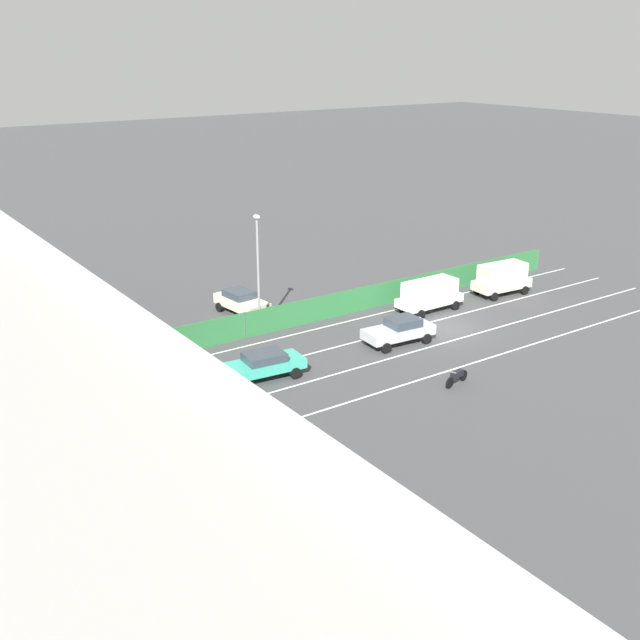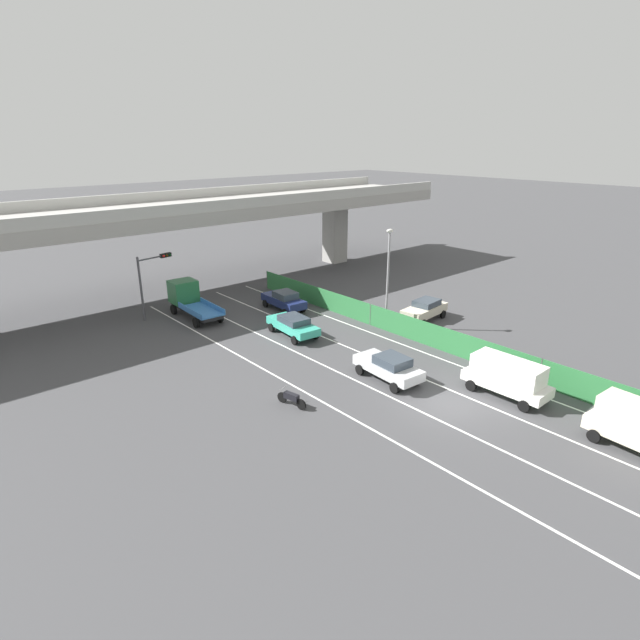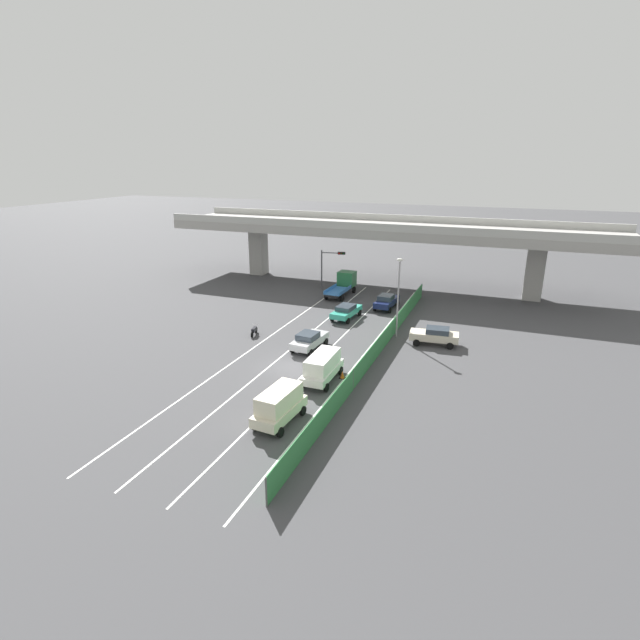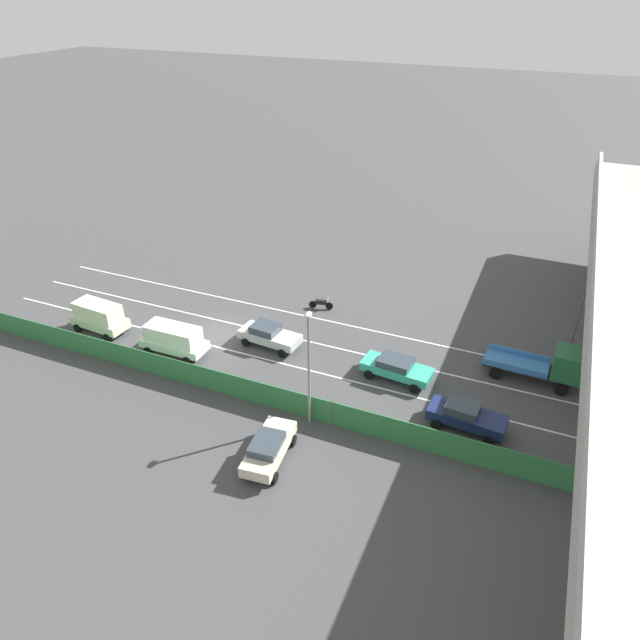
{
  "view_description": "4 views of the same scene",
  "coord_description": "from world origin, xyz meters",
  "views": [
    {
      "loc": [
        -32.98,
        32.76,
        17.27
      ],
      "look_at": [
        0.92,
        9.22,
        2.31
      ],
      "focal_mm": 42.69,
      "sensor_mm": 36.0,
      "label": 1
    },
    {
      "loc": [
        -21.52,
        -14.19,
        13.84
      ],
      "look_at": [
        -0.12,
        10.21,
        2.18
      ],
      "focal_mm": 28.68,
      "sensor_mm": 36.0,
      "label": 2
    },
    {
      "loc": [
        15.85,
        -33.49,
        16.3
      ],
      "look_at": [
        -0.76,
        8.34,
        1.33
      ],
      "focal_mm": 27.36,
      "sensor_mm": 36.0,
      "label": 3
    },
    {
      "loc": [
        30.6,
        21.03,
        23.11
      ],
      "look_at": [
        -2.92,
        6.77,
        1.2
      ],
      "focal_mm": 32.47,
      "sensor_mm": 36.0,
      "label": 4
    }
  ],
  "objects": [
    {
      "name": "ground_plane",
      "position": [
        0.0,
        0.0,
        0.0
      ],
      "size": [
        300.0,
        300.0,
        0.0
      ],
      "primitive_type": "plane",
      "color": "#424244"
    },
    {
      "name": "lane_line_left_edge",
      "position": [
        -4.88,
        4.51,
        0.0
      ],
      "size": [
        0.14,
        45.03,
        0.01
      ],
      "primitive_type": "cube",
      "color": "silver",
      "rests_on": "ground"
    },
    {
      "name": "lane_line_mid_left",
      "position": [
        -1.63,
        4.51,
        0.0
      ],
      "size": [
        0.14,
        45.03,
        0.01
      ],
      "primitive_type": "cube",
      "color": "silver",
      "rests_on": "ground"
    },
    {
      "name": "lane_line_mid_right",
      "position": [
        1.63,
        4.51,
        0.0
      ],
      "size": [
        0.14,
        45.03,
        0.01
      ],
      "primitive_type": "cube",
      "color": "silver",
      "rests_on": "ground"
    },
    {
      "name": "lane_line_right_edge",
      "position": [
        4.88,
        4.51,
        0.0
      ],
      "size": [
        0.14,
        45.03,
        0.01
      ],
      "primitive_type": "cube",
      "color": "silver",
      "rests_on": "ground"
    },
    {
      "name": "elevated_overpass",
      "position": [
        0.0,
        29.03,
        7.16
      ],
      "size": [
        58.34,
        10.57,
        8.88
      ],
      "color": "#A09E99",
      "rests_on": "ground"
    },
    {
      "name": "green_fence",
      "position": [
        6.08,
        4.51,
        0.85
      ],
      "size": [
        0.1,
        41.13,
        1.69
      ],
      "color": "#2D753D",
      "rests_on": "ground"
    },
    {
      "name": "car_sedan_silver",
      "position": [
        -0.08,
        4.0,
        0.89
      ],
      "size": [
        2.29,
        4.57,
        1.6
      ],
      "color": "#B7BABC",
      "rests_on": "ground"
    },
    {
      "name": "car_taxi_teal",
      "position": [
        0.17,
        13.55,
        0.85
      ],
      "size": [
        2.35,
        4.79,
        1.49
      ],
      "color": "teal",
      "rests_on": "ground"
    },
    {
      "name": "car_van_cream",
      "position": [
        3.12,
        -8.5,
        1.3
      ],
      "size": [
        2.3,
        4.49,
        2.32
      ],
      "color": "beige",
      "rests_on": "ground"
    },
    {
      "name": "car_sedan_navy",
      "position": [
        3.27,
        18.68,
        0.91
      ],
      "size": [
        2.19,
        4.63,
        1.66
      ],
      "color": "navy",
      "rests_on": "ground"
    },
    {
      "name": "car_van_white",
      "position": [
        3.42,
        -1.66,
        1.23
      ],
      "size": [
        2.1,
        4.77,
        2.17
      ],
      "color": "silver",
      "rests_on": "ground"
    },
    {
      "name": "flatbed_truck_blue",
      "position": [
        -3.29,
        22.93,
        1.37
      ],
      "size": [
        2.49,
        6.14,
        2.69
      ],
      "color": "black",
      "rests_on": "ground"
    },
    {
      "name": "motorcycle",
      "position": [
        -6.44,
        5.36,
        0.46
      ],
      "size": [
        0.67,
        1.93,
        0.93
      ],
      "color": "black",
      "rests_on": "ground"
    },
    {
      "name": "parked_sedan_cream",
      "position": [
        10.18,
        9.29,
        0.91
      ],
      "size": [
        4.52,
        2.31,
        1.63
      ],
      "color": "beige",
      "rests_on": "ground"
    },
    {
      "name": "traffic_light",
      "position": [
        -5.67,
        24.13,
        3.66
      ],
      "size": [
        3.11,
        0.8,
        5.15
      ],
      "color": "#47474C",
      "rests_on": "ground"
    },
    {
      "name": "street_lamp",
      "position": [
        6.43,
        10.06,
        4.59
      ],
      "size": [
        0.6,
        0.36,
        7.62
      ],
      "color": "gray",
      "rests_on": "ground"
    },
    {
      "name": "traffic_cone",
      "position": [
        4.7,
        -0.68,
        0.27
      ],
      "size": [
        0.47,
        0.47,
        0.59
      ],
      "color": "orange",
      "rests_on": "ground"
    }
  ]
}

